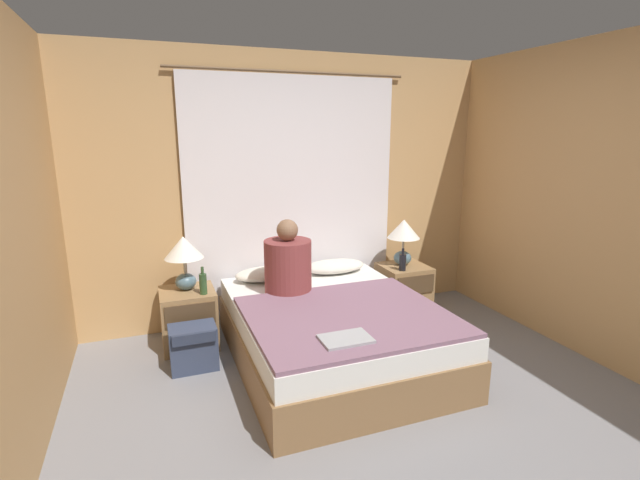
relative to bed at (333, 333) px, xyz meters
The scene contains 16 objects.
ground_plane 1.08m from the bed, 90.00° to the right, with size 16.00×16.00×0.00m, color gray.
wall_back 1.47m from the bed, 90.00° to the left, with size 4.03×0.06×2.50m.
curtain_panel 1.36m from the bed, 90.00° to the left, with size 2.22×0.03×2.32m.
bed is the anchor object (origin of this frame).
nightstand_left 1.25m from the bed, 146.90° to the left, with size 0.45×0.45×0.49m.
nightstand_right 1.25m from the bed, 33.10° to the left, with size 0.45×0.45×0.49m.
lamp_left 1.39m from the bed, 145.35° to the left, with size 0.32×0.32×0.46m.
lamp_right 1.39m from the bed, 34.65° to the left, with size 0.32×0.32×0.46m.
pillow_left 0.88m from the bed, 113.39° to the left, with size 0.59×0.31×0.12m.
pillow_right 0.88m from the bed, 66.61° to the left, with size 0.59×0.31×0.12m.
blanket_on_bed 0.39m from the bed, 90.00° to the right, with size 1.43×1.26×0.03m.
person_left_in_bed 0.67m from the bed, 123.26° to the left, with size 0.39×0.39×0.62m.
beer_bottle_on_left_stand 1.13m from the bed, 148.97° to the left, with size 0.06×0.06×0.23m.
beer_bottle_on_right_stand 1.15m from the bed, 30.36° to the left, with size 0.07×0.07×0.22m.
laptop_on_bed 0.76m from the bed, 105.60° to the right, with size 0.32×0.22×0.02m.
backpack_on_floor 1.08m from the bed, 166.25° to the left, with size 0.35×0.27×0.35m.
Camera 1 is at (-1.29, -2.09, 1.80)m, focal length 26.00 mm.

